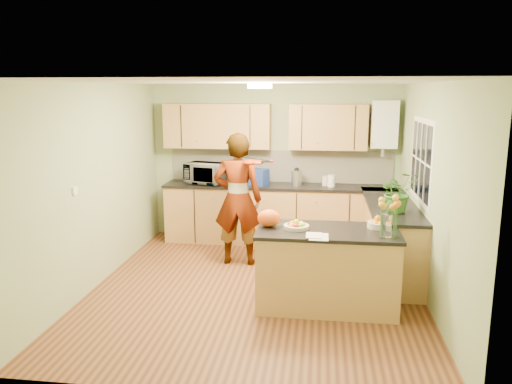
# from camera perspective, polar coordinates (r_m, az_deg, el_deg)

# --- Properties ---
(floor) EXTENTS (4.50, 4.50, 0.00)m
(floor) POSITION_cam_1_polar(r_m,az_deg,el_deg) (6.31, 0.06, -10.88)
(floor) COLOR #522A17
(floor) RESTS_ON ground
(ceiling) EXTENTS (4.00, 4.50, 0.02)m
(ceiling) POSITION_cam_1_polar(r_m,az_deg,el_deg) (5.84, 0.06, 12.44)
(ceiling) COLOR silver
(ceiling) RESTS_ON wall_back
(wall_back) EXTENTS (4.00, 0.02, 2.50)m
(wall_back) POSITION_cam_1_polar(r_m,az_deg,el_deg) (8.15, 2.10, 3.37)
(wall_back) COLOR #93A475
(wall_back) RESTS_ON floor
(wall_front) EXTENTS (4.00, 0.02, 2.50)m
(wall_front) POSITION_cam_1_polar(r_m,az_deg,el_deg) (3.80, -4.35, -6.25)
(wall_front) COLOR #93A475
(wall_front) RESTS_ON floor
(wall_left) EXTENTS (0.02, 4.50, 2.50)m
(wall_left) POSITION_cam_1_polar(r_m,az_deg,el_deg) (6.51, -17.67, 0.75)
(wall_left) COLOR #93A475
(wall_left) RESTS_ON floor
(wall_right) EXTENTS (0.02, 4.50, 2.50)m
(wall_right) POSITION_cam_1_polar(r_m,az_deg,el_deg) (6.03, 19.26, -0.18)
(wall_right) COLOR #93A475
(wall_right) RESTS_ON floor
(back_counter) EXTENTS (3.64, 0.62, 0.94)m
(back_counter) POSITION_cam_1_polar(r_m,az_deg,el_deg) (8.00, 2.57, -2.48)
(back_counter) COLOR #A57342
(back_counter) RESTS_ON floor
(right_counter) EXTENTS (0.62, 2.24, 0.94)m
(right_counter) POSITION_cam_1_polar(r_m,az_deg,el_deg) (6.98, 15.02, -4.98)
(right_counter) COLOR #A57342
(right_counter) RESTS_ON floor
(splashback) EXTENTS (3.60, 0.02, 0.52)m
(splashback) POSITION_cam_1_polar(r_m,az_deg,el_deg) (8.14, 2.79, 2.99)
(splashback) COLOR #EDE4CE
(splashback) RESTS_ON back_counter
(upper_cabinets) EXTENTS (3.20, 0.34, 0.70)m
(upper_cabinets) POSITION_cam_1_polar(r_m,az_deg,el_deg) (7.94, 0.74, 7.51)
(upper_cabinets) COLOR #A57342
(upper_cabinets) RESTS_ON wall_back
(boiler) EXTENTS (0.40, 0.30, 0.86)m
(boiler) POSITION_cam_1_polar(r_m,az_deg,el_deg) (7.95, 14.43, 7.49)
(boiler) COLOR white
(boiler) RESTS_ON wall_back
(window_right) EXTENTS (0.01, 1.30, 1.05)m
(window_right) POSITION_cam_1_polar(r_m,az_deg,el_deg) (6.56, 18.33, 3.44)
(window_right) COLOR white
(window_right) RESTS_ON wall_right
(light_switch) EXTENTS (0.02, 0.09, 0.09)m
(light_switch) POSITION_cam_1_polar(r_m,az_deg,el_deg) (5.97, -19.98, 0.14)
(light_switch) COLOR white
(light_switch) RESTS_ON wall_left
(ceiling_lamp) EXTENTS (0.30, 0.30, 0.07)m
(ceiling_lamp) POSITION_cam_1_polar(r_m,az_deg,el_deg) (6.13, 0.43, 12.04)
(ceiling_lamp) COLOR #FFEABF
(ceiling_lamp) RESTS_ON ceiling
(peninsula_island) EXTENTS (1.57, 0.80, 0.90)m
(peninsula_island) POSITION_cam_1_polar(r_m,az_deg,el_deg) (5.72, 8.10, -8.61)
(peninsula_island) COLOR #A57342
(peninsula_island) RESTS_ON floor
(fruit_dish) EXTENTS (0.28, 0.28, 0.10)m
(fruit_dish) POSITION_cam_1_polar(r_m,az_deg,el_deg) (5.57, 4.63, -3.79)
(fruit_dish) COLOR beige
(fruit_dish) RESTS_ON peninsula_island
(orange_bowl) EXTENTS (0.23, 0.23, 0.13)m
(orange_bowl) POSITION_cam_1_polar(r_m,az_deg,el_deg) (5.74, 13.73, -3.46)
(orange_bowl) COLOR beige
(orange_bowl) RESTS_ON peninsula_island
(flower_vase) EXTENTS (0.28, 0.28, 0.52)m
(flower_vase) POSITION_cam_1_polar(r_m,az_deg,el_deg) (5.36, 14.77, -1.37)
(flower_vase) COLOR silver
(flower_vase) RESTS_ON peninsula_island
(orange_bag) EXTENTS (0.30, 0.27, 0.20)m
(orange_bag) POSITION_cam_1_polar(r_m,az_deg,el_deg) (5.63, 1.48, -3.00)
(orange_bag) COLOR #E95213
(orange_bag) RESTS_ON peninsula_island
(papers) EXTENTS (0.20, 0.28, 0.01)m
(papers) POSITION_cam_1_polar(r_m,az_deg,el_deg) (5.29, 7.18, -5.08)
(papers) COLOR white
(papers) RESTS_ON peninsula_island
(violinist) EXTENTS (0.68, 0.45, 1.85)m
(violinist) POSITION_cam_1_polar(r_m,az_deg,el_deg) (6.92, -2.09, -0.84)
(violinist) COLOR #E3B48B
(violinist) RESTS_ON floor
(violin) EXTENTS (0.56, 0.49, 0.14)m
(violin) POSITION_cam_1_polar(r_m,az_deg,el_deg) (6.58, -0.72, 3.44)
(violin) COLOR #580A05
(violin) RESTS_ON violinist
(microwave) EXTENTS (0.68, 0.54, 0.33)m
(microwave) POSITION_cam_1_polar(r_m,az_deg,el_deg) (8.04, -5.83, 2.14)
(microwave) COLOR white
(microwave) RESTS_ON back_counter
(blue_box) EXTENTS (0.38, 0.33, 0.25)m
(blue_box) POSITION_cam_1_polar(r_m,az_deg,el_deg) (7.89, 0.16, 1.75)
(blue_box) COLOR navy
(blue_box) RESTS_ON back_counter
(kettle) EXTENTS (0.17, 0.17, 0.33)m
(kettle) POSITION_cam_1_polar(r_m,az_deg,el_deg) (7.86, 4.66, 1.72)
(kettle) COLOR silver
(kettle) RESTS_ON back_counter
(jar_cream) EXTENTS (0.12, 0.12, 0.15)m
(jar_cream) POSITION_cam_1_polar(r_m,az_deg,el_deg) (7.91, 7.92, 1.28)
(jar_cream) COLOR beige
(jar_cream) RESTS_ON back_counter
(jar_white) EXTENTS (0.13, 0.13, 0.18)m
(jar_white) POSITION_cam_1_polar(r_m,az_deg,el_deg) (7.81, 8.60, 1.26)
(jar_white) COLOR white
(jar_white) RESTS_ON back_counter
(potted_plant) EXTENTS (0.57, 0.53, 0.51)m
(potted_plant) POSITION_cam_1_polar(r_m,az_deg,el_deg) (6.33, 15.94, 0.03)
(potted_plant) COLOR #366F25
(potted_plant) RESTS_ON right_counter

